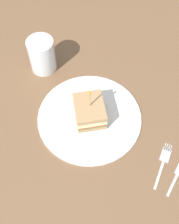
{
  "coord_description": "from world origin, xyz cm",
  "views": [
    {
      "loc": [
        37.59,
        6.0,
        65.67
      ],
      "look_at": [
        0.0,
        0.0,
        2.89
      ],
      "focal_mm": 46.44,
      "sensor_mm": 36.0,
      "label": 1
    }
  ],
  "objects_px": {
    "plate": "(90,117)",
    "fork": "(164,160)",
    "knife": "(179,170)",
    "sandwich_half_center": "(88,111)",
    "drink_glass": "(42,57)"
  },
  "relations": [
    {
      "from": "knife",
      "to": "fork",
      "type": "bearing_deg",
      "value": -115.63
    },
    {
      "from": "plate",
      "to": "knife",
      "type": "xyz_separation_m",
      "value": [
        0.11,
        0.23,
        -0.0
      ]
    },
    {
      "from": "plate",
      "to": "fork",
      "type": "bearing_deg",
      "value": 65.33
    },
    {
      "from": "sandwich_half_center",
      "to": "knife",
      "type": "height_order",
      "value": "sandwich_half_center"
    },
    {
      "from": "fork",
      "to": "knife",
      "type": "distance_m",
      "value": 0.04
    },
    {
      "from": "sandwich_half_center",
      "to": "knife",
      "type": "xyz_separation_m",
      "value": [
        0.11,
        0.24,
        -0.03
      ]
    },
    {
      "from": "drink_glass",
      "to": "sandwich_half_center",
      "type": "bearing_deg",
      "value": 46.1
    },
    {
      "from": "plate",
      "to": "fork",
      "type": "xyz_separation_m",
      "value": [
        0.09,
        0.2,
        -0.0
      ]
    },
    {
      "from": "plate",
      "to": "fork",
      "type": "relative_size",
      "value": 2.21
    },
    {
      "from": "sandwich_half_center",
      "to": "fork",
      "type": "height_order",
      "value": "sandwich_half_center"
    },
    {
      "from": "drink_glass",
      "to": "knife",
      "type": "relative_size",
      "value": 0.82
    },
    {
      "from": "plate",
      "to": "sandwich_half_center",
      "type": "xyz_separation_m",
      "value": [
        -0.0,
        -0.0,
        0.03
      ]
    },
    {
      "from": "sandwich_half_center",
      "to": "knife",
      "type": "relative_size",
      "value": 0.87
    },
    {
      "from": "drink_glass",
      "to": "knife",
      "type": "height_order",
      "value": "drink_glass"
    },
    {
      "from": "sandwich_half_center",
      "to": "plate",
      "type": "bearing_deg",
      "value": 86.11
    }
  ]
}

